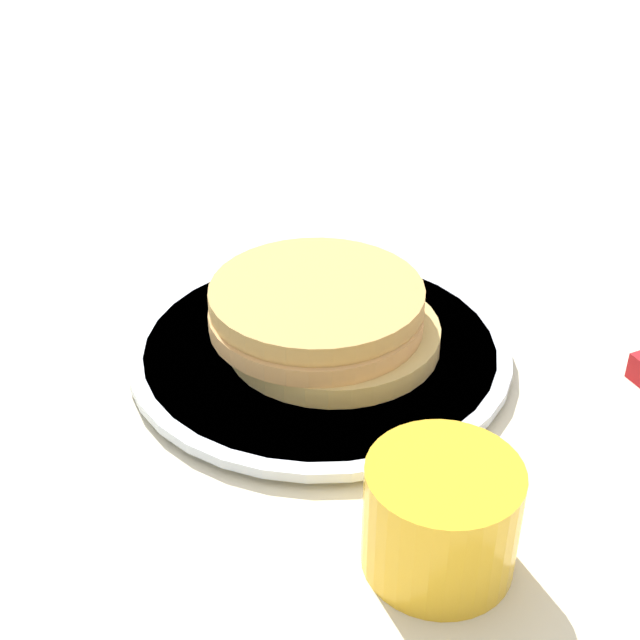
% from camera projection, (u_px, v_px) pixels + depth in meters
% --- Properties ---
extents(ground_plane, '(4.00, 4.00, 0.00)m').
position_uv_depth(ground_plane, '(348.00, 360.00, 0.65)').
color(ground_plane, beige).
extents(plate, '(0.28, 0.28, 0.01)m').
position_uv_depth(plate, '(320.00, 350.00, 0.65)').
color(plate, silver).
rests_on(plate, ground_plane).
extents(pancake_stack, '(0.17, 0.16, 0.04)m').
position_uv_depth(pancake_stack, '(323.00, 316.00, 0.64)').
color(pancake_stack, tan).
rests_on(pancake_stack, plate).
extents(juice_glass, '(0.08, 0.08, 0.07)m').
position_uv_depth(juice_glass, '(441.00, 517.00, 0.47)').
color(juice_glass, yellow).
rests_on(juice_glass, ground_plane).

